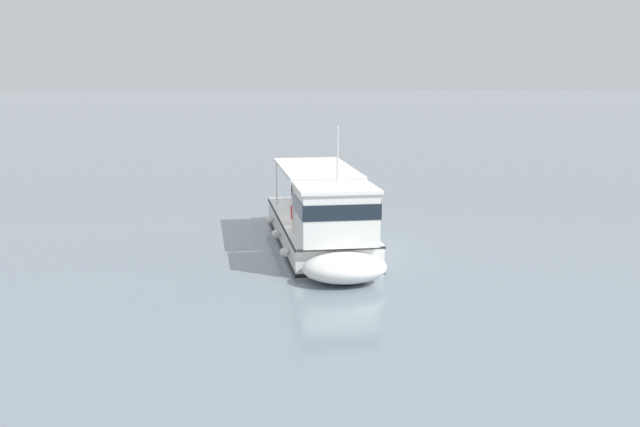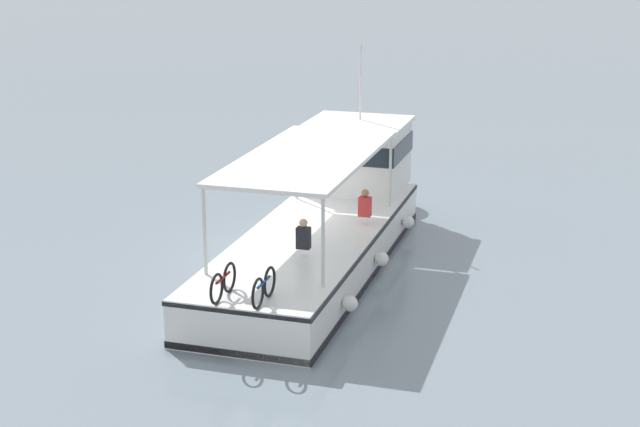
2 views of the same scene
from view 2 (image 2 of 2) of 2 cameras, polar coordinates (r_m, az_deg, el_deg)
The scene contains 2 objects.
ground_plane at distance 25.78m, azimuth -1.97°, elevation -2.49°, with size 400.00×400.00×0.00m, color gray.
ferry_main at distance 25.65m, azimuth 0.66°, elevation -0.20°, with size 12.99×4.18×5.32m.
Camera 2 is at (22.43, 9.49, 8.46)m, focal length 53.19 mm.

